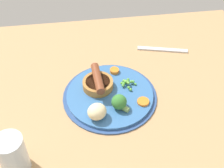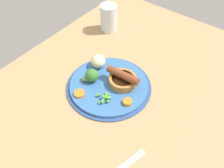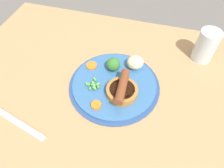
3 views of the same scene
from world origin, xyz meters
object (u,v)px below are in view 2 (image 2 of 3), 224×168
object	(u,v)px
carrot_slice_4	(79,93)
broccoli_floret_near	(92,76)
drinking_glass	(109,18)
sausage_pudding	(124,79)
carrot_slice_2	(127,102)
pea_pile	(105,97)
potato_chunk_0	(98,61)
dinner_plate	(109,86)

from	to	relation	value
carrot_slice_4	broccoli_floret_near	bearing A→B (deg)	-173.08
carrot_slice_4	drinking_glass	bearing A→B (deg)	-156.12
sausage_pudding	carrot_slice_2	xyz separation A→B (cm)	(6.08, 5.92, -1.37)
carrot_slice_2	pea_pile	bearing A→B (deg)	-64.44
pea_pile	potato_chunk_0	bearing A→B (deg)	-133.00
sausage_pudding	carrot_slice_2	size ratio (longest dim) A/B	4.01
dinner_plate	broccoli_floret_near	xyz separation A→B (cm)	(2.01, -5.78, 3.02)
pea_pile	carrot_slice_4	xyz separation A→B (cm)	(3.37, -7.91, -0.59)
broccoli_floret_near	carrot_slice_4	xyz separation A→B (cm)	(7.30, 0.89, -1.83)
sausage_pudding	carrot_slice_2	bearing A→B (deg)	-49.03
broccoli_floret_near	drinking_glass	distance (cm)	32.19
broccoli_floret_near	potato_chunk_0	bearing A→B (deg)	66.04
potato_chunk_0	carrot_slice_4	world-z (taller)	potato_chunk_0
pea_pile	carrot_slice_2	distance (cm)	7.31
dinner_plate	carrot_slice_2	size ratio (longest dim) A/B	9.80
carrot_slice_4	drinking_glass	xyz separation A→B (cm)	(-35.74, -15.82, 3.87)
broccoli_floret_near	potato_chunk_0	distance (cm)	7.31
carrot_slice_4	carrot_slice_2	bearing A→B (deg)	114.21
potato_chunk_0	carrot_slice_4	distance (cm)	14.66
carrot_slice_2	sausage_pudding	bearing A→B (deg)	-135.75
sausage_pudding	pea_pile	bearing A→B (deg)	-97.36
dinner_plate	carrot_slice_2	distance (cm)	10.10
sausage_pudding	potato_chunk_0	xyz separation A→B (cm)	(-1.49, -12.16, 0.35)
carrot_slice_4	pea_pile	bearing A→B (deg)	113.06
broccoli_floret_near	carrot_slice_2	world-z (taller)	broccoli_floret_near
sausage_pudding	drinking_glass	size ratio (longest dim) A/B	1.05
carrot_slice_4	dinner_plate	bearing A→B (deg)	152.30
drinking_glass	carrot_slice_4	bearing A→B (deg)	23.88
dinner_plate	sausage_pudding	xyz separation A→B (cm)	(-3.28, 3.68, 2.77)
pea_pile	carrot_slice_2	xyz separation A→B (cm)	(-3.15, 6.58, -0.39)
dinner_plate	broccoli_floret_near	size ratio (longest dim) A/B	5.55
potato_chunk_0	carrot_slice_4	bearing A→B (deg)	14.30
drinking_glass	potato_chunk_0	bearing A→B (deg)	29.46
pea_pile	carrot_slice_4	world-z (taller)	pea_pile
sausage_pudding	pea_pile	xyz separation A→B (cm)	(9.23, -0.66, -0.98)
potato_chunk_0	carrot_slice_2	xyz separation A→B (cm)	(7.57, 18.08, -1.72)
sausage_pudding	drinking_glass	world-z (taller)	drinking_glass
carrot_slice_4	potato_chunk_0	bearing A→B (deg)	-165.70
broccoli_floret_near	carrot_slice_4	size ratio (longest dim) A/B	1.45
potato_chunk_0	carrot_slice_2	distance (cm)	19.68
carrot_slice_2	carrot_slice_4	size ratio (longest dim) A/B	0.82
pea_pile	carrot_slice_2	world-z (taller)	pea_pile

